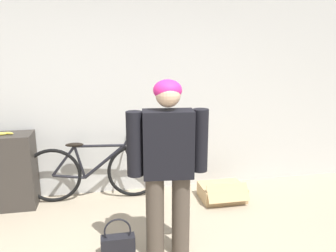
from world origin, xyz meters
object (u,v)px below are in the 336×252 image
Objects in this scene: bicycle at (94,171)px; handbag at (118,245)px; banana at (0,134)px; cardboard_box at (222,192)px; person at (168,160)px.

bicycle is 4.41× the size of handbag.
banana is 2.76m from cardboard_box.
person is 4.21× the size of handbag.
handbag is 0.71× the size of cardboard_box.
bicycle is 1.32m from handbag.
cardboard_box is at bearing 54.00° from person.
cardboard_box is (1.36, 0.96, -0.03)m from handbag.
handbag is (0.23, -1.28, -0.25)m from bicycle.
banana is at bearing 173.92° from cardboard_box.
person is 1.59m from cardboard_box.
cardboard_box is (2.62, -0.28, -0.83)m from banana.
person is at bearing -36.85° from banana.
person is 0.96× the size of bicycle.
cardboard_box is at bearing 35.11° from handbag.
banana is at bearing 148.98° from person.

